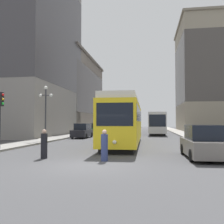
% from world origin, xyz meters
% --- Properties ---
extents(ground_plane, '(200.00, 200.00, 0.00)m').
position_xyz_m(ground_plane, '(0.00, 0.00, 0.00)').
color(ground_plane, '#424244').
extents(sidewalk_left, '(2.73, 120.00, 0.15)m').
position_xyz_m(sidewalk_left, '(-8.32, 40.00, 0.07)').
color(sidewalk_left, gray).
rests_on(sidewalk_left, ground).
extents(sidewalk_right, '(2.73, 120.00, 0.15)m').
position_xyz_m(sidewalk_right, '(8.32, 40.00, 0.07)').
color(sidewalk_right, gray).
rests_on(sidewalk_right, ground).
extents(streetcar, '(2.87, 14.82, 3.89)m').
position_xyz_m(streetcar, '(0.59, 10.97, 2.10)').
color(streetcar, black).
rests_on(streetcar, ground).
extents(transit_bus, '(2.81, 12.57, 3.45)m').
position_xyz_m(transit_bus, '(3.95, 30.91, 1.95)').
color(transit_bus, black).
rests_on(transit_bus, ground).
extents(parked_car_left_near, '(1.89, 4.71, 1.82)m').
position_xyz_m(parked_car_left_near, '(-5.65, 19.94, 0.84)').
color(parked_car_left_near, black).
rests_on(parked_car_left_near, ground).
extents(parked_car_left_mid, '(2.08, 5.07, 1.82)m').
position_xyz_m(parked_car_left_mid, '(-5.65, 29.33, 0.84)').
color(parked_car_left_mid, black).
rests_on(parked_car_left_mid, ground).
extents(parked_car_right_far, '(1.96, 4.74, 1.82)m').
position_xyz_m(parked_car_right_far, '(5.65, 3.24, 0.84)').
color(parked_car_right_far, black).
rests_on(parked_car_right_far, ground).
extents(pedestrian_crossing_near, '(0.35, 0.35, 1.58)m').
position_xyz_m(pedestrian_crossing_near, '(-2.92, 1.91, 0.74)').
color(pedestrian_crossing_near, black).
rests_on(pedestrian_crossing_near, ground).
extents(pedestrian_crossing_far, '(0.36, 0.36, 1.60)m').
position_xyz_m(pedestrian_crossing_far, '(0.50, 1.49, 0.74)').
color(pedestrian_crossing_far, navy).
rests_on(pedestrian_crossing_far, ground).
extents(traffic_light_near_left, '(0.47, 0.36, 3.88)m').
position_xyz_m(traffic_light_near_left, '(-7.33, 4.71, 3.13)').
color(traffic_light_near_left, '#232328').
rests_on(traffic_light_near_left, sidewalk_left).
extents(lamp_post_left_near, '(1.41, 0.36, 5.48)m').
position_xyz_m(lamp_post_left_near, '(-7.55, 12.85, 3.75)').
color(lamp_post_left_near, '#333338').
rests_on(lamp_post_left_near, sidewalk_left).
extents(building_left_corner, '(16.20, 19.39, 28.46)m').
position_xyz_m(building_left_corner, '(-17.48, 24.18, 14.67)').
color(building_left_corner, gray).
rests_on(building_left_corner, ground).
extents(building_left_midblock, '(15.18, 24.28, 15.93)m').
position_xyz_m(building_left_midblock, '(-16.97, 42.66, 8.17)').
color(building_left_midblock, slate).
rests_on(building_left_midblock, ground).
extents(building_right_corner, '(14.02, 19.15, 24.68)m').
position_xyz_m(building_right_corner, '(16.39, 49.36, 12.71)').
color(building_right_corner, gray).
rests_on(building_right_corner, ground).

